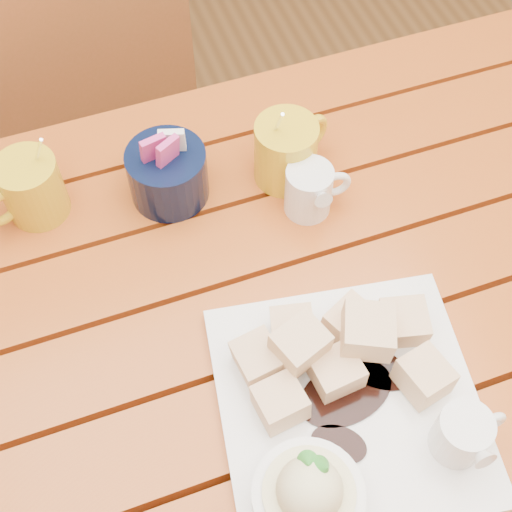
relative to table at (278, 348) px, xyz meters
name	(u,v)px	position (x,y,z in m)	size (l,w,h in m)	color
ground	(270,480)	(0.00, 0.00, -0.64)	(5.00, 5.00, 0.00)	brown
table	(278,348)	(0.00, 0.00, 0.00)	(1.20, 0.79, 0.75)	#A63715
dessert_plate	(341,417)	(0.01, -0.16, 0.14)	(0.33, 0.33, 0.12)	white
coffee_mug_left	(30,188)	(-0.25, 0.25, 0.15)	(0.11, 0.08, 0.13)	gold
coffee_mug_right	(287,150)	(0.08, 0.20, 0.16)	(0.12, 0.08, 0.14)	gold
cream_pitcher	(310,189)	(0.09, 0.13, 0.15)	(0.09, 0.07, 0.08)	white
sugar_caddy	(168,173)	(-0.08, 0.22, 0.15)	(0.10, 0.10, 0.11)	black
chair_far	(71,105)	(-0.17, 0.69, -0.14)	(0.53, 0.53, 0.90)	brown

